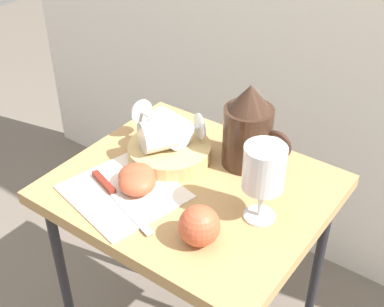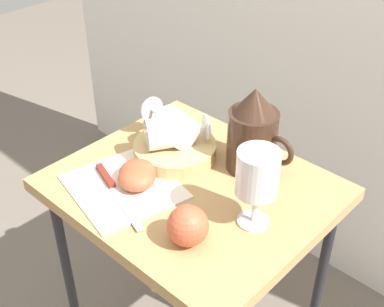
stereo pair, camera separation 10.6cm
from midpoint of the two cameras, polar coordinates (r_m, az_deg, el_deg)
table at (r=1.15m, az=2.65°, el=-6.02°), size 0.56×0.48×0.66m
linen_napkin at (r=1.10m, az=-4.85°, el=-3.77°), size 0.27×0.25×0.00m
basket_tray at (r=1.18m, az=0.66°, el=0.28°), size 0.19×0.19×0.03m
pitcher at (r=1.13m, az=9.42°, el=1.69°), size 0.16×0.11×0.20m
wine_glass_upright at (r=0.96m, az=10.40°, el=-2.64°), size 0.08×0.08×0.17m
wine_glass_tipped_near at (r=1.17m, az=0.69°, el=2.97°), size 0.16×0.09×0.07m
wine_glass_tipped_far at (r=1.14m, az=-0.30°, el=2.22°), size 0.13×0.15×0.07m
apple_half_left at (r=1.10m, az=-3.34°, el=-2.15°), size 0.08×0.08×0.04m
apple_half_right at (r=1.09m, az=-3.37°, el=-2.83°), size 0.08×0.08×0.04m
apple_whole at (r=0.95m, az=2.75°, el=-8.14°), size 0.08×0.08×0.08m
knife at (r=1.10m, az=-6.12°, el=-3.70°), size 0.22×0.09×0.01m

